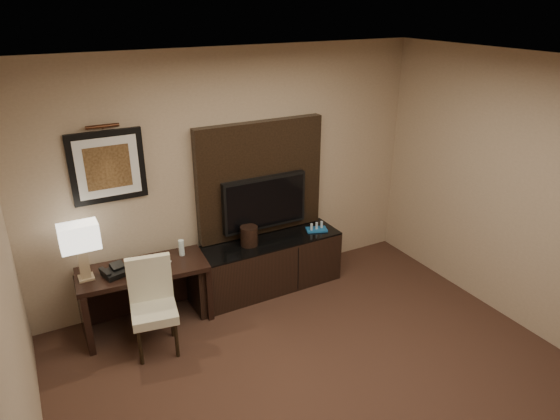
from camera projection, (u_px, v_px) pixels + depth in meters
ceiling at (394, 80)px, 2.90m from camera, size 4.50×5.00×0.01m
wall_back at (233, 175)px, 5.46m from camera, size 4.50×0.01×2.70m
wall_left at (14, 392)px, 2.46m from camera, size 0.01×5.00×2.70m
desk at (146, 296)px, 5.07m from camera, size 1.30×0.64×0.67m
credenza at (265, 265)px, 5.73m from camera, size 1.78×0.52×0.61m
tv_wall_panel at (260, 179)px, 5.57m from camera, size 1.50×0.12×1.30m
tv at (265, 202)px, 5.59m from camera, size 1.00×0.08×0.60m
artwork at (108, 167)px, 4.76m from camera, size 0.70×0.04×0.70m
picture_light at (102, 126)px, 4.57m from camera, size 0.04×0.04×0.30m
desk_chair at (154, 312)px, 4.66m from camera, size 0.48×0.54×0.86m
table_lamp at (82, 251)px, 4.63m from camera, size 0.40×0.27×0.60m
desk_phone at (115, 270)px, 4.79m from camera, size 0.26×0.25×0.11m
blue_folder at (153, 266)px, 4.95m from camera, size 0.31×0.36×0.02m
book at (149, 256)px, 4.91m from camera, size 0.17×0.10×0.24m
water_bottle at (181, 248)px, 5.14m from camera, size 0.07×0.07×0.17m
ice_bucket at (249, 236)px, 5.49m from camera, size 0.24×0.24×0.22m
minibar_tray at (317, 227)px, 5.85m from camera, size 0.28×0.22×0.09m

